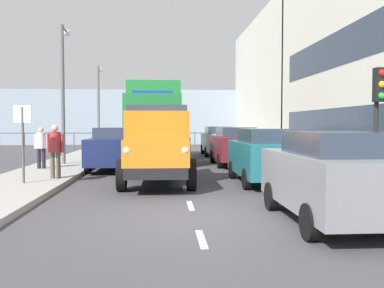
{
  "coord_description": "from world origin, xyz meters",
  "views": [
    {
      "loc": [
        0.6,
        8.15,
        1.86
      ],
      "look_at": [
        -0.37,
        -6.21,
        1.17
      ],
      "focal_mm": 39.16,
      "sensor_mm": 36.0,
      "label": 1
    }
  ],
  "objects_px": {
    "pedestrian_couple_a": "(55,147)",
    "lamp_post_far": "(99,99)",
    "car_maroon_kerbside_2": "(234,145)",
    "car_silver_kerbside_3": "(218,140)",
    "car_teal_kerbside_1": "(266,155)",
    "traffic_light_near": "(378,101)",
    "car_navy_oppositeside_0": "(115,148)",
    "street_sign": "(23,130)",
    "lorry_cargo_green": "(154,120)",
    "lamp_post_promenade": "(64,81)",
    "car_grey_kerbside_near": "(334,175)",
    "truck_vintage_orange": "(157,146)",
    "pedestrian_couple_b": "(41,144)"
  },
  "relations": [
    {
      "from": "pedestrian_couple_a",
      "to": "lamp_post_far",
      "type": "height_order",
      "value": "lamp_post_far"
    },
    {
      "from": "car_maroon_kerbside_2",
      "to": "car_silver_kerbside_3",
      "type": "bearing_deg",
      "value": -90.0
    },
    {
      "from": "car_teal_kerbside_1",
      "to": "traffic_light_near",
      "type": "xyz_separation_m",
      "value": [
        -2.52,
        2.04,
        1.58
      ]
    },
    {
      "from": "car_navy_oppositeside_0",
      "to": "street_sign",
      "type": "bearing_deg",
      "value": 67.15
    },
    {
      "from": "lorry_cargo_green",
      "to": "lamp_post_promenade",
      "type": "distance_m",
      "value": 4.88
    },
    {
      "from": "car_grey_kerbside_near",
      "to": "car_teal_kerbside_1",
      "type": "height_order",
      "value": "same"
    },
    {
      "from": "car_grey_kerbside_near",
      "to": "car_silver_kerbside_3",
      "type": "height_order",
      "value": "same"
    },
    {
      "from": "truck_vintage_orange",
      "to": "lamp_post_far",
      "type": "bearing_deg",
      "value": -75.39
    },
    {
      "from": "pedestrian_couple_b",
      "to": "traffic_light_near",
      "type": "distance_m",
      "value": 11.92
    },
    {
      "from": "car_silver_kerbside_3",
      "to": "lorry_cargo_green",
      "type": "bearing_deg",
      "value": 44.16
    },
    {
      "from": "truck_vintage_orange",
      "to": "lorry_cargo_green",
      "type": "xyz_separation_m",
      "value": [
        0.26,
        -8.13,
        0.9
      ]
    },
    {
      "from": "lamp_post_promenade",
      "to": "street_sign",
      "type": "xyz_separation_m",
      "value": [
        -0.27,
        6.21,
        -2.06
      ]
    },
    {
      "from": "lamp_post_far",
      "to": "street_sign",
      "type": "relative_size",
      "value": 2.52
    },
    {
      "from": "car_navy_oppositeside_0",
      "to": "lamp_post_promenade",
      "type": "relative_size",
      "value": 0.78
    },
    {
      "from": "truck_vintage_orange",
      "to": "lamp_post_promenade",
      "type": "height_order",
      "value": "lamp_post_promenade"
    },
    {
      "from": "truck_vintage_orange",
      "to": "car_silver_kerbside_3",
      "type": "height_order",
      "value": "truck_vintage_orange"
    },
    {
      "from": "pedestrian_couple_b",
      "to": "lamp_post_far",
      "type": "height_order",
      "value": "lamp_post_far"
    },
    {
      "from": "lorry_cargo_green",
      "to": "car_grey_kerbside_near",
      "type": "xyz_separation_m",
      "value": [
        -3.66,
        13.44,
        -1.18
      ]
    },
    {
      "from": "pedestrian_couple_a",
      "to": "car_silver_kerbside_3",
      "type": "bearing_deg",
      "value": -120.62
    },
    {
      "from": "car_grey_kerbside_near",
      "to": "pedestrian_couple_a",
      "type": "height_order",
      "value": "pedestrian_couple_a"
    },
    {
      "from": "car_maroon_kerbside_2",
      "to": "lamp_post_far",
      "type": "height_order",
      "value": "lamp_post_far"
    },
    {
      "from": "pedestrian_couple_b",
      "to": "street_sign",
      "type": "bearing_deg",
      "value": 99.1
    },
    {
      "from": "car_teal_kerbside_1",
      "to": "car_silver_kerbside_3",
      "type": "height_order",
      "value": "same"
    },
    {
      "from": "car_grey_kerbside_near",
      "to": "pedestrian_couple_a",
      "type": "distance_m",
      "value": 8.81
    },
    {
      "from": "lamp_post_far",
      "to": "street_sign",
      "type": "distance_m",
      "value": 16.91
    },
    {
      "from": "truck_vintage_orange",
      "to": "street_sign",
      "type": "height_order",
      "value": "truck_vintage_orange"
    },
    {
      "from": "lamp_post_far",
      "to": "street_sign",
      "type": "bearing_deg",
      "value": 91.28
    },
    {
      "from": "car_teal_kerbside_1",
      "to": "pedestrian_couple_b",
      "type": "xyz_separation_m",
      "value": [
        7.91,
        -3.58,
        0.19
      ]
    },
    {
      "from": "lorry_cargo_green",
      "to": "car_grey_kerbside_near",
      "type": "height_order",
      "value": "lorry_cargo_green"
    },
    {
      "from": "car_silver_kerbside_3",
      "to": "street_sign",
      "type": "bearing_deg",
      "value": 59.28
    },
    {
      "from": "car_teal_kerbside_1",
      "to": "car_maroon_kerbside_2",
      "type": "relative_size",
      "value": 0.93
    },
    {
      "from": "lamp_post_promenade",
      "to": "pedestrian_couple_a",
      "type": "bearing_deg",
      "value": 100.07
    },
    {
      "from": "car_teal_kerbside_1",
      "to": "car_silver_kerbside_3",
      "type": "bearing_deg",
      "value": -90.0
    },
    {
      "from": "pedestrian_couple_a",
      "to": "lamp_post_far",
      "type": "relative_size",
      "value": 0.3
    },
    {
      "from": "car_teal_kerbside_1",
      "to": "car_maroon_kerbside_2",
      "type": "distance_m",
      "value": 5.88
    },
    {
      "from": "lorry_cargo_green",
      "to": "lamp_post_promenade",
      "type": "xyz_separation_m",
      "value": [
        3.87,
        2.46,
        1.67
      ]
    },
    {
      "from": "street_sign",
      "to": "car_navy_oppositeside_0",
      "type": "bearing_deg",
      "value": -112.85
    },
    {
      "from": "truck_vintage_orange",
      "to": "street_sign",
      "type": "bearing_deg",
      "value": 7.81
    },
    {
      "from": "car_grey_kerbside_near",
      "to": "car_teal_kerbside_1",
      "type": "xyz_separation_m",
      "value": [
        0.0,
        -5.24,
        -0.0
      ]
    },
    {
      "from": "lorry_cargo_green",
      "to": "car_silver_kerbside_3",
      "type": "height_order",
      "value": "lorry_cargo_green"
    },
    {
      "from": "car_navy_oppositeside_0",
      "to": "traffic_light_near",
      "type": "xyz_separation_m",
      "value": [
        -7.7,
        6.51,
        1.57
      ]
    },
    {
      "from": "car_teal_kerbside_1",
      "to": "lamp_post_promenade",
      "type": "relative_size",
      "value": 0.66
    },
    {
      "from": "car_maroon_kerbside_2",
      "to": "car_grey_kerbside_near",
      "type": "bearing_deg",
      "value": 90.0
    },
    {
      "from": "lamp_post_promenade",
      "to": "car_maroon_kerbside_2",
      "type": "bearing_deg",
      "value": -178.93
    },
    {
      "from": "lorry_cargo_green",
      "to": "car_maroon_kerbside_2",
      "type": "bearing_deg",
      "value": 147.63
    },
    {
      "from": "truck_vintage_orange",
      "to": "car_maroon_kerbside_2",
      "type": "xyz_separation_m",
      "value": [
        -3.39,
        -5.82,
        -0.28
      ]
    },
    {
      "from": "pedestrian_couple_b",
      "to": "traffic_light_near",
      "type": "height_order",
      "value": "traffic_light_near"
    },
    {
      "from": "lorry_cargo_green",
      "to": "car_teal_kerbside_1",
      "type": "relative_size",
      "value": 2.08
    },
    {
      "from": "car_teal_kerbside_1",
      "to": "lamp_post_promenade",
      "type": "distance_m",
      "value": 9.88
    },
    {
      "from": "traffic_light_near",
      "to": "street_sign",
      "type": "height_order",
      "value": "traffic_light_near"
    }
  ]
}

